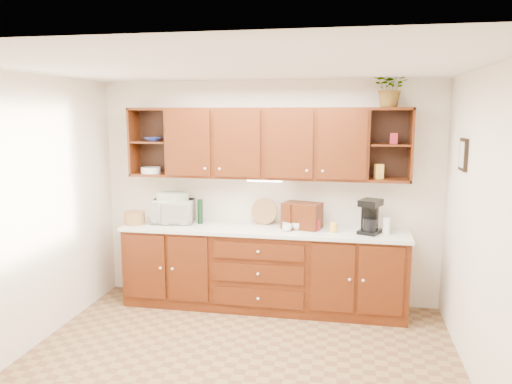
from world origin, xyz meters
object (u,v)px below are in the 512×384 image
at_px(potted_plant, 391,88).
at_px(microwave, 173,211).
at_px(bread_box, 302,215).
at_px(coffee_maker, 370,217).

bearing_deg(potted_plant, microwave, -179.23).
relative_size(bread_box, coffee_maker, 1.12).
bearing_deg(microwave, bread_box, -9.55).
relative_size(bread_box, potted_plant, 1.02).
xyz_separation_m(coffee_maker, potted_plant, (0.17, 0.12, 1.38)).
bearing_deg(bread_box, microwave, -164.05).
xyz_separation_m(bread_box, potted_plant, (0.92, 0.03, 1.41)).
xyz_separation_m(microwave, coffee_maker, (2.28, -0.09, 0.04)).
height_order(coffee_maker, potted_plant, potted_plant).
bearing_deg(bread_box, coffee_maker, 9.06).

